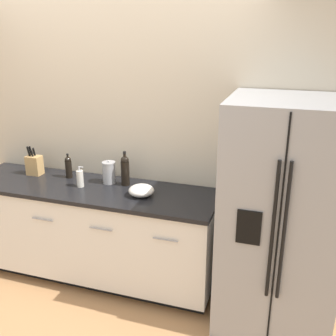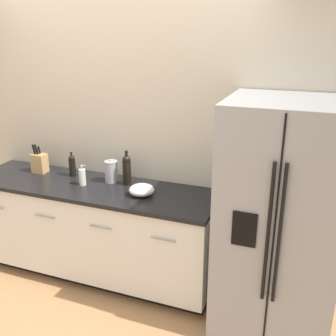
{
  "view_description": "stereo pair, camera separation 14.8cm",
  "coord_description": "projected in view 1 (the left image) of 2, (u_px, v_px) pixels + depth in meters",
  "views": [
    {
      "loc": [
        1.48,
        -1.98,
        2.19
      ],
      "look_at": [
        0.57,
        0.83,
        1.15
      ],
      "focal_mm": 42.0,
      "sensor_mm": 36.0,
      "label": 1
    },
    {
      "loc": [
        1.62,
        -1.93,
        2.19
      ],
      "look_at": [
        0.57,
        0.83,
        1.15
      ],
      "focal_mm": 42.0,
      "sensor_mm": 36.0,
      "label": 2
    }
  ],
  "objects": [
    {
      "name": "refrigerator",
      "position": [
        280.0,
        218.0,
        2.89
      ],
      "size": [
        0.83,
        0.8,
        1.76
      ],
      "color": "#9E9EA0",
      "rests_on": "ground_plane"
    },
    {
      "name": "wall_back",
      "position": [
        120.0,
        134.0,
        3.55
      ],
      "size": [
        10.0,
        0.05,
        2.6
      ],
      "color": "beige",
      "rests_on": "ground_plane"
    },
    {
      "name": "wine_bottle",
      "position": [
        125.0,
        170.0,
        3.41
      ],
      "size": [
        0.08,
        0.08,
        0.31
      ],
      "color": "black",
      "rests_on": "counter_unit"
    },
    {
      "name": "mixing_bowl",
      "position": [
        141.0,
        190.0,
        3.22
      ],
      "size": [
        0.21,
        0.21,
        0.09
      ],
      "color": "white",
      "rests_on": "counter_unit"
    },
    {
      "name": "counter_unit",
      "position": [
        92.0,
        231.0,
        3.57
      ],
      "size": [
        2.29,
        0.64,
        0.9
      ],
      "color": "black",
      "rests_on": "ground_plane"
    },
    {
      "name": "steel_canister",
      "position": [
        109.0,
        172.0,
        3.47
      ],
      "size": [
        0.12,
        0.12,
        0.21
      ],
      "color": "#A3A3A5",
      "rests_on": "counter_unit"
    },
    {
      "name": "knife_block",
      "position": [
        34.0,
        165.0,
        3.68
      ],
      "size": [
        0.13,
        0.1,
        0.28
      ],
      "color": "tan",
      "rests_on": "counter_unit"
    },
    {
      "name": "oil_bottle",
      "position": [
        69.0,
        167.0,
        3.59
      ],
      "size": [
        0.06,
        0.06,
        0.23
      ],
      "color": "black",
      "rests_on": "counter_unit"
    },
    {
      "name": "soap_dispenser",
      "position": [
        80.0,
        178.0,
        3.39
      ],
      "size": [
        0.06,
        0.06,
        0.19
      ],
      "color": "silver",
      "rests_on": "counter_unit"
    }
  ]
}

